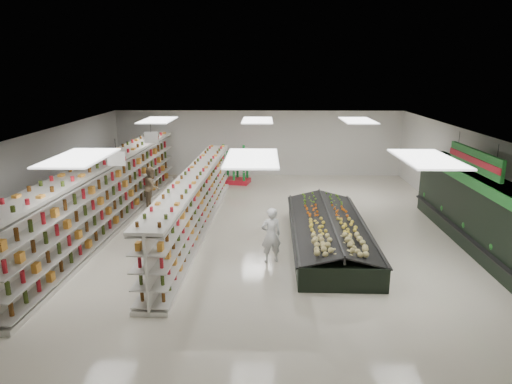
{
  "coord_description": "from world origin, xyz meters",
  "views": [
    {
      "loc": [
        0.29,
        -14.3,
        5.14
      ],
      "look_at": [
        0.02,
        0.13,
        1.24
      ],
      "focal_mm": 32.0,
      "sensor_mm": 36.0,
      "label": 1
    }
  ],
  "objects_px": {
    "gondola_center": "(196,204)",
    "produce_island": "(328,231)",
    "shopper_main": "(271,235)",
    "soda_endcap": "(236,166)",
    "shopper_background": "(152,186)",
    "gondola_left": "(109,196)"
  },
  "relations": [
    {
      "from": "produce_island",
      "to": "shopper_main",
      "type": "distance_m",
      "value": 2.22
    },
    {
      "from": "soda_endcap",
      "to": "gondola_left",
      "type": "bearing_deg",
      "value": -122.24
    },
    {
      "from": "soda_endcap",
      "to": "shopper_background",
      "type": "xyz_separation_m",
      "value": [
        -3.03,
        -3.63,
        -0.05
      ]
    },
    {
      "from": "gondola_left",
      "to": "shopper_background",
      "type": "relative_size",
      "value": 8.62
    },
    {
      "from": "produce_island",
      "to": "shopper_main",
      "type": "height_order",
      "value": "shopper_main"
    },
    {
      "from": "gondola_center",
      "to": "soda_endcap",
      "type": "distance_m",
      "value": 6.46
    },
    {
      "from": "shopper_background",
      "to": "shopper_main",
      "type": "bearing_deg",
      "value": -141.89
    },
    {
      "from": "gondola_center",
      "to": "produce_island",
      "type": "relative_size",
      "value": 1.76
    },
    {
      "from": "gondola_center",
      "to": "shopper_background",
      "type": "height_order",
      "value": "gondola_center"
    },
    {
      "from": "gondola_left",
      "to": "produce_island",
      "type": "bearing_deg",
      "value": -9.25
    },
    {
      "from": "gondola_left",
      "to": "soda_endcap",
      "type": "relative_size",
      "value": 7.85
    },
    {
      "from": "gondola_center",
      "to": "soda_endcap",
      "type": "bearing_deg",
      "value": 84.23
    },
    {
      "from": "shopper_main",
      "to": "shopper_background",
      "type": "distance_m",
      "value": 6.99
    },
    {
      "from": "gondola_left",
      "to": "shopper_background",
      "type": "distance_m",
      "value": 2.62
    },
    {
      "from": "gondola_center",
      "to": "soda_endcap",
      "type": "xyz_separation_m",
      "value": [
        0.91,
        6.39,
        -0.06
      ]
    },
    {
      "from": "gondola_center",
      "to": "shopper_background",
      "type": "relative_size",
      "value": 7.21
    },
    {
      "from": "soda_endcap",
      "to": "shopper_background",
      "type": "relative_size",
      "value": 1.1
    },
    {
      "from": "gondola_center",
      "to": "soda_endcap",
      "type": "relative_size",
      "value": 6.57
    },
    {
      "from": "shopper_main",
      "to": "shopper_background",
      "type": "bearing_deg",
      "value": -66.28
    },
    {
      "from": "shopper_background",
      "to": "gondola_center",
      "type": "bearing_deg",
      "value": -144.97
    },
    {
      "from": "gondola_center",
      "to": "produce_island",
      "type": "bearing_deg",
      "value": -14.18
    },
    {
      "from": "shopper_main",
      "to": "shopper_background",
      "type": "relative_size",
      "value": 1.01
    }
  ]
}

